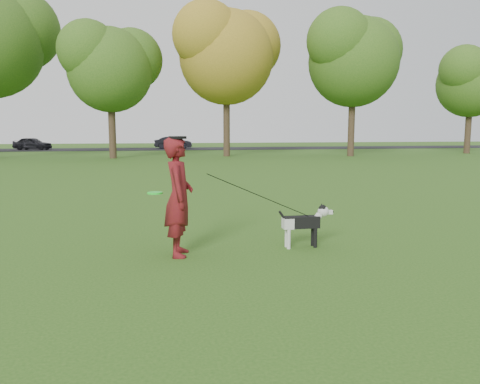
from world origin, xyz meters
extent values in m
plane|color=#285116|center=(0.00, 0.00, 0.00)|extent=(120.00, 120.00, 0.00)
cube|color=black|center=(0.00, 40.00, 0.01)|extent=(120.00, 7.00, 0.02)
imported|color=maroon|center=(-0.86, -0.20, 0.93)|extent=(0.52, 0.72, 1.87)
cube|color=black|center=(1.19, -0.07, 0.43)|extent=(0.61, 0.19, 0.20)
cube|color=silver|center=(0.95, -0.07, 0.42)|extent=(0.17, 0.19, 0.18)
cylinder|color=silver|center=(0.95, -0.13, 0.17)|extent=(0.06, 0.06, 0.33)
cylinder|color=silver|center=(0.95, 0.00, 0.17)|extent=(0.06, 0.06, 0.33)
cylinder|color=black|center=(1.42, -0.13, 0.17)|extent=(0.06, 0.06, 0.33)
cylinder|color=black|center=(1.42, 0.00, 0.17)|extent=(0.06, 0.06, 0.33)
cylinder|color=silver|center=(1.46, -0.07, 0.48)|extent=(0.20, 0.12, 0.22)
sphere|color=silver|center=(1.57, -0.07, 0.60)|extent=(0.19, 0.19, 0.19)
sphere|color=black|center=(1.56, -0.07, 0.64)|extent=(0.14, 0.14, 0.14)
cube|color=silver|center=(1.67, -0.07, 0.59)|extent=(0.12, 0.07, 0.07)
sphere|color=black|center=(1.74, -0.07, 0.59)|extent=(0.04, 0.04, 0.04)
cone|color=black|center=(1.56, -0.12, 0.70)|extent=(0.07, 0.07, 0.08)
cone|color=black|center=(1.56, -0.02, 0.70)|extent=(0.07, 0.07, 0.08)
cylinder|color=black|center=(0.89, -0.07, 0.50)|extent=(0.21, 0.04, 0.28)
cylinder|color=black|center=(1.40, -0.07, 0.49)|extent=(0.13, 0.13, 0.02)
imported|color=black|center=(-12.63, 40.00, 0.62)|extent=(3.76, 2.32, 1.19)
imported|color=black|center=(0.67, 40.00, 0.63)|extent=(3.83, 1.78, 1.21)
cylinder|color=#1FFB2E|center=(-1.22, -0.30, 1.02)|extent=(0.23, 0.23, 0.02)
cylinder|color=black|center=(-0.86, -0.20, 1.85)|extent=(0.27, 0.27, 0.04)
cylinder|color=#38281C|center=(-4.00, 25.50, 2.10)|extent=(0.48, 0.48, 4.20)
sphere|color=#426B1E|center=(-4.00, 25.50, 6.44)|extent=(5.60, 5.60, 5.60)
cylinder|color=#38281C|center=(4.00, 26.50, 2.52)|extent=(0.48, 0.48, 5.04)
sphere|color=#A58426|center=(4.00, 26.50, 7.73)|extent=(6.72, 6.72, 6.72)
cylinder|color=#38281C|center=(13.00, 25.00, 2.42)|extent=(0.48, 0.48, 4.83)
sphere|color=#426B1E|center=(13.00, 25.00, 7.41)|extent=(6.44, 6.44, 6.44)
cylinder|color=#38281C|center=(24.00, 27.00, 1.99)|extent=(0.48, 0.48, 3.99)
sphere|color=#426B1E|center=(24.00, 27.00, 6.12)|extent=(5.32, 5.32, 5.32)
camera|label=1|loc=(-1.21, -7.46, 1.98)|focal=35.00mm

